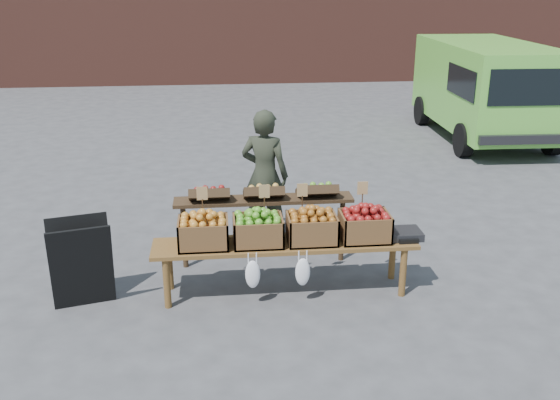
{
  "coord_description": "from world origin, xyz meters",
  "views": [
    {
      "loc": [
        -0.6,
        -6.25,
        3.14
      ],
      "look_at": [
        0.05,
        0.06,
        0.85
      ],
      "focal_mm": 40.0,
      "sensor_mm": 36.0,
      "label": 1
    }
  ],
  "objects_px": {
    "crate_russet_pears": "(258,231)",
    "weighing_scale": "(404,234)",
    "vendor": "(265,175)",
    "back_table": "(264,221)",
    "crate_golden_apples": "(203,233)",
    "delivery_van": "(485,92)",
    "display_bench": "(285,267)",
    "crate_green_apples": "(365,226)",
    "chalkboard_sign": "(81,263)",
    "crate_red_apples": "(312,228)"
  },
  "relations": [
    {
      "from": "display_bench",
      "to": "crate_red_apples",
      "type": "relative_size",
      "value": 5.4
    },
    {
      "from": "crate_russet_pears",
      "to": "weighing_scale",
      "type": "distance_m",
      "value": 1.53
    },
    {
      "from": "chalkboard_sign",
      "to": "crate_red_apples",
      "type": "xyz_separation_m",
      "value": [
        2.31,
        0.05,
        0.26
      ]
    },
    {
      "from": "delivery_van",
      "to": "crate_green_apples",
      "type": "relative_size",
      "value": 8.51
    },
    {
      "from": "delivery_van",
      "to": "crate_golden_apples",
      "type": "relative_size",
      "value": 8.51
    },
    {
      "from": "back_table",
      "to": "crate_red_apples",
      "type": "xyz_separation_m",
      "value": [
        0.44,
        -0.72,
        0.19
      ]
    },
    {
      "from": "crate_russet_pears",
      "to": "crate_golden_apples",
      "type": "bearing_deg",
      "value": 180.0
    },
    {
      "from": "delivery_van",
      "to": "vendor",
      "type": "height_order",
      "value": "delivery_van"
    },
    {
      "from": "back_table",
      "to": "weighing_scale",
      "type": "distance_m",
      "value": 1.59
    },
    {
      "from": "crate_golden_apples",
      "to": "crate_russet_pears",
      "type": "distance_m",
      "value": 0.55
    },
    {
      "from": "crate_golden_apples",
      "to": "crate_green_apples",
      "type": "bearing_deg",
      "value": 0.0
    },
    {
      "from": "crate_russet_pears",
      "to": "crate_red_apples",
      "type": "bearing_deg",
      "value": 0.0
    },
    {
      "from": "back_table",
      "to": "crate_russet_pears",
      "type": "bearing_deg",
      "value": -99.04
    },
    {
      "from": "crate_red_apples",
      "to": "crate_green_apples",
      "type": "height_order",
      "value": "same"
    },
    {
      "from": "crate_russet_pears",
      "to": "crate_green_apples",
      "type": "bearing_deg",
      "value": 0.0
    },
    {
      "from": "back_table",
      "to": "crate_green_apples",
      "type": "xyz_separation_m",
      "value": [
        0.99,
        -0.72,
        0.19
      ]
    },
    {
      "from": "back_table",
      "to": "crate_russet_pears",
      "type": "height_order",
      "value": "back_table"
    },
    {
      "from": "vendor",
      "to": "chalkboard_sign",
      "type": "xyz_separation_m",
      "value": [
        -1.95,
        -1.54,
        -0.37
      ]
    },
    {
      "from": "chalkboard_sign",
      "to": "crate_red_apples",
      "type": "bearing_deg",
      "value": -13.03
    },
    {
      "from": "vendor",
      "to": "crate_red_apples",
      "type": "xyz_separation_m",
      "value": [
        0.36,
        -1.5,
        -0.11
      ]
    },
    {
      "from": "crate_green_apples",
      "to": "weighing_scale",
      "type": "height_order",
      "value": "crate_green_apples"
    },
    {
      "from": "display_bench",
      "to": "crate_red_apples",
      "type": "distance_m",
      "value": 0.51
    },
    {
      "from": "back_table",
      "to": "chalkboard_sign",
      "type": "bearing_deg",
      "value": -157.83
    },
    {
      "from": "crate_russet_pears",
      "to": "chalkboard_sign",
      "type": "bearing_deg",
      "value": -178.53
    },
    {
      "from": "delivery_van",
      "to": "vendor",
      "type": "relative_size",
      "value": 2.59
    },
    {
      "from": "crate_red_apples",
      "to": "crate_russet_pears",
      "type": "bearing_deg",
      "value": 180.0
    },
    {
      "from": "chalkboard_sign",
      "to": "display_bench",
      "type": "xyz_separation_m",
      "value": [
        2.04,
        0.05,
        -0.17
      ]
    },
    {
      "from": "crate_golden_apples",
      "to": "crate_red_apples",
      "type": "distance_m",
      "value": 1.1
    },
    {
      "from": "vendor",
      "to": "crate_green_apples",
      "type": "xyz_separation_m",
      "value": [
        0.91,
        -1.5,
        -0.11
      ]
    },
    {
      "from": "crate_green_apples",
      "to": "weighing_scale",
      "type": "relative_size",
      "value": 1.47
    },
    {
      "from": "back_table",
      "to": "display_bench",
      "type": "distance_m",
      "value": 0.77
    },
    {
      "from": "weighing_scale",
      "to": "crate_golden_apples",
      "type": "bearing_deg",
      "value": 180.0
    },
    {
      "from": "vendor",
      "to": "back_table",
      "type": "height_order",
      "value": "vendor"
    },
    {
      "from": "vendor",
      "to": "back_table",
      "type": "distance_m",
      "value": 0.84
    },
    {
      "from": "delivery_van",
      "to": "display_bench",
      "type": "distance_m",
      "value": 7.79
    },
    {
      "from": "delivery_van",
      "to": "crate_russet_pears",
      "type": "distance_m",
      "value": 7.93
    },
    {
      "from": "crate_green_apples",
      "to": "weighing_scale",
      "type": "bearing_deg",
      "value": 0.0
    },
    {
      "from": "vendor",
      "to": "crate_green_apples",
      "type": "distance_m",
      "value": 1.76
    },
    {
      "from": "vendor",
      "to": "back_table",
      "type": "relative_size",
      "value": 0.78
    },
    {
      "from": "vendor",
      "to": "crate_golden_apples",
      "type": "xyz_separation_m",
      "value": [
        -0.74,
        -1.5,
        -0.11
      ]
    },
    {
      "from": "chalkboard_sign",
      "to": "display_bench",
      "type": "relative_size",
      "value": 0.34
    },
    {
      "from": "crate_golden_apples",
      "to": "crate_russet_pears",
      "type": "xyz_separation_m",
      "value": [
        0.55,
        0.0,
        0.0
      ]
    },
    {
      "from": "delivery_van",
      "to": "back_table",
      "type": "xyz_separation_m",
      "value": [
        -4.86,
        -5.45,
        -0.43
      ]
    },
    {
      "from": "back_table",
      "to": "crate_green_apples",
      "type": "height_order",
      "value": "back_table"
    },
    {
      "from": "display_bench",
      "to": "crate_red_apples",
      "type": "height_order",
      "value": "crate_red_apples"
    },
    {
      "from": "back_table",
      "to": "crate_russet_pears",
      "type": "xyz_separation_m",
      "value": [
        -0.11,
        -0.72,
        0.19
      ]
    },
    {
      "from": "back_table",
      "to": "display_bench",
      "type": "bearing_deg",
      "value": -77.44
    },
    {
      "from": "vendor",
      "to": "crate_russet_pears",
      "type": "distance_m",
      "value": 1.52
    },
    {
      "from": "display_bench",
      "to": "weighing_scale",
      "type": "bearing_deg",
      "value": 0.0
    },
    {
      "from": "crate_russet_pears",
      "to": "back_table",
      "type": "bearing_deg",
      "value": 80.96
    }
  ]
}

